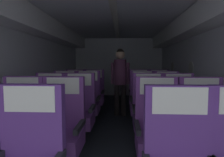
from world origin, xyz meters
The scene contains 19 objects.
ground centered at (0.00, 3.73, -0.01)m, with size 3.53×7.87×0.02m, color #23282D.
fuselage_shell centered at (0.00, 3.99, 1.60)m, with size 3.41×7.52×2.21m.
seat_b_left_window centered at (-1.08, 2.50, 0.44)m, with size 0.53×0.52×1.06m.
seat_b_left_aisle centered at (-0.57, 2.50, 0.44)m, with size 0.53×0.52×1.06m.
seat_b_right_aisle centered at (1.07, 2.50, 0.44)m, with size 0.53×0.52×1.06m.
seat_b_right_window centered at (0.56, 2.52, 0.44)m, with size 0.53×0.52×1.06m.
seat_c_left_window centered at (-1.07, 3.36, 0.44)m, with size 0.53×0.52×1.06m.
seat_c_left_aisle centered at (-0.57, 3.36, 0.44)m, with size 0.53×0.52×1.06m.
seat_c_right_aisle centered at (1.06, 3.35, 0.44)m, with size 0.53×0.52×1.06m.
seat_c_right_window centered at (0.58, 3.37, 0.44)m, with size 0.53×0.52×1.06m.
seat_d_left_window centered at (-1.07, 4.21, 0.44)m, with size 0.53×0.52×1.06m.
seat_d_left_aisle centered at (-0.58, 4.21, 0.44)m, with size 0.53×0.52×1.06m.
seat_d_right_aisle centered at (1.07, 4.21, 0.44)m, with size 0.53×0.52×1.06m.
seat_d_right_window centered at (0.57, 4.22, 0.44)m, with size 0.53×0.52×1.06m.
seat_e_left_window centered at (-1.07, 5.06, 0.44)m, with size 0.53×0.52×1.06m.
seat_e_left_aisle centered at (-0.57, 5.06, 0.44)m, with size 0.53×0.52×1.06m.
seat_e_right_aisle centered at (1.08, 5.06, 0.44)m, with size 0.53×0.52×1.06m.
seat_e_right_window centered at (0.58, 5.07, 0.44)m, with size 0.53×0.52×1.06m.
flight_attendant centered at (0.10, 4.69, 0.95)m, with size 0.43×0.28×1.55m.
Camera 1 is at (0.15, 0.36, 1.23)m, focal length 30.14 mm.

